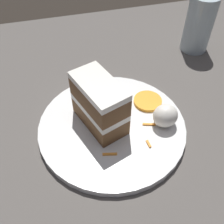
{
  "coord_description": "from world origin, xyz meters",
  "views": [
    {
      "loc": [
        0.08,
        0.33,
        0.41
      ],
      "look_at": [
        -0.01,
        0.03,
        0.07
      ],
      "focal_mm": 42.0,
      "sensor_mm": 36.0,
      "label": 1
    }
  ],
  "objects_px": {
    "orange_garnish": "(148,101)",
    "cream_dollop": "(165,116)",
    "cake_slice": "(99,104)",
    "drinking_glass": "(198,28)",
    "plate": "(112,127)"
  },
  "relations": [
    {
      "from": "cake_slice",
      "to": "cream_dollop",
      "type": "bearing_deg",
      "value": -36.65
    },
    {
      "from": "orange_garnish",
      "to": "cream_dollop",
      "type": "bearing_deg",
      "value": 98.64
    },
    {
      "from": "cake_slice",
      "to": "cream_dollop",
      "type": "distance_m",
      "value": 0.12
    },
    {
      "from": "orange_garnish",
      "to": "drinking_glass",
      "type": "height_order",
      "value": "drinking_glass"
    },
    {
      "from": "plate",
      "to": "orange_garnish",
      "type": "xyz_separation_m",
      "value": [
        -0.08,
        -0.04,
        0.01
      ]
    },
    {
      "from": "plate",
      "to": "drinking_glass",
      "type": "distance_m",
      "value": 0.35
    },
    {
      "from": "plate",
      "to": "orange_garnish",
      "type": "height_order",
      "value": "orange_garnish"
    },
    {
      "from": "cream_dollop",
      "to": "orange_garnish",
      "type": "distance_m",
      "value": 0.06
    },
    {
      "from": "cream_dollop",
      "to": "orange_garnish",
      "type": "relative_size",
      "value": 0.81
    },
    {
      "from": "orange_garnish",
      "to": "drinking_glass",
      "type": "relative_size",
      "value": 0.41
    },
    {
      "from": "cake_slice",
      "to": "drinking_glass",
      "type": "distance_m",
      "value": 0.35
    },
    {
      "from": "drinking_glass",
      "to": "cream_dollop",
      "type": "bearing_deg",
      "value": 51.92
    },
    {
      "from": "cream_dollop",
      "to": "cake_slice",
      "type": "bearing_deg",
      "value": -17.46
    },
    {
      "from": "cake_slice",
      "to": "drinking_glass",
      "type": "bearing_deg",
      "value": 14.31
    },
    {
      "from": "drinking_glass",
      "to": "cake_slice",
      "type": "bearing_deg",
      "value": 33.5
    }
  ]
}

